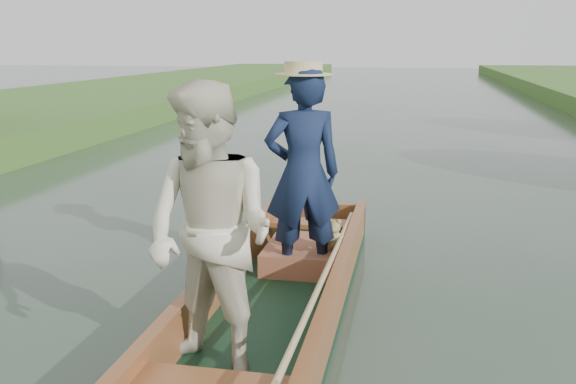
# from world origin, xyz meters

# --- Properties ---
(ground) EXTENTS (120.00, 120.00, 0.00)m
(ground) POSITION_xyz_m (0.00, 0.00, 0.00)
(ground) COLOR #283D30
(ground) RESTS_ON ground
(punt) EXTENTS (1.30, 5.00, 2.06)m
(punt) POSITION_xyz_m (-0.05, -0.21, 0.76)
(punt) COLOR #12301C
(punt) RESTS_ON ground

